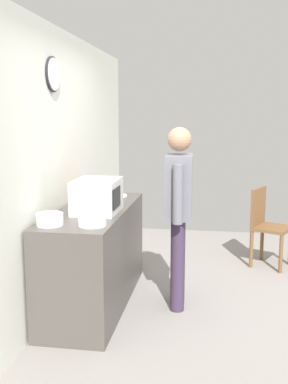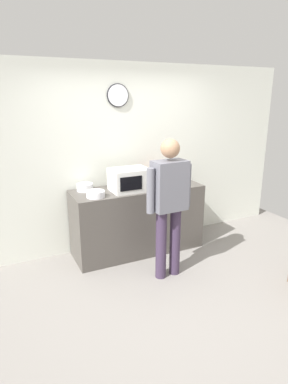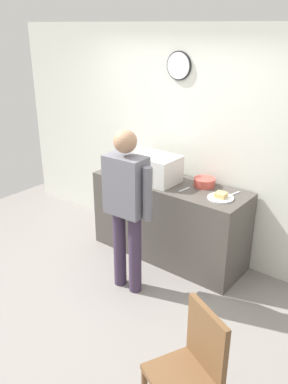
{
  "view_description": "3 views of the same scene",
  "coord_description": "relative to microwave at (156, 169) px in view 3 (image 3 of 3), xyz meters",
  "views": [
    {
      "loc": [
        -4.05,
        0.1,
        1.82
      ],
      "look_at": [
        0.2,
        0.77,
        1.08
      ],
      "focal_mm": 42.81,
      "sensor_mm": 36.0,
      "label": 1
    },
    {
      "loc": [
        -1.75,
        -2.73,
        2.15
      ],
      "look_at": [
        -0.01,
        0.91,
        0.97
      ],
      "focal_mm": 30.59,
      "sensor_mm": 36.0,
      "label": 2
    },
    {
      "loc": [
        2.43,
        -2.24,
        2.58
      ],
      "look_at": [
        0.01,
        0.8,
        0.94
      ],
      "focal_mm": 37.54,
      "sensor_mm": 36.0,
      "label": 3
    }
  ],
  "objects": [
    {
      "name": "ground_plane",
      "position": [
        0.1,
        -1.15,
        -1.08
      ],
      "size": [
        6.0,
        6.0,
        0.0
      ],
      "primitive_type": "plane",
      "color": "gray"
    },
    {
      "name": "back_wall",
      "position": [
        0.1,
        0.45,
        0.22
      ],
      "size": [
        5.4,
        0.13,
        2.6
      ],
      "color": "silver",
      "rests_on": "ground_plane"
    },
    {
      "name": "kitchen_counter",
      "position": [
        0.15,
        0.07,
        -0.62
      ],
      "size": [
        1.82,
        0.62,
        0.93
      ],
      "primitive_type": "cube",
      "color": "#4C4742",
      "rests_on": "ground_plane"
    },
    {
      "name": "microwave",
      "position": [
        0.0,
        0.0,
        0.0
      ],
      "size": [
        0.5,
        0.39,
        0.3
      ],
      "color": "silver",
      "rests_on": "kitchen_counter"
    },
    {
      "name": "sandwich_plate",
      "position": [
        0.81,
        0.02,
        -0.13
      ],
      "size": [
        0.27,
        0.27,
        0.07
      ],
      "color": "white",
      "rests_on": "kitchen_counter"
    },
    {
      "name": "salad_bowl",
      "position": [
        -0.5,
        -0.09,
        -0.11
      ],
      "size": [
        0.23,
        0.23,
        0.08
      ],
      "primitive_type": "cylinder",
      "color": "white",
      "rests_on": "kitchen_counter"
    },
    {
      "name": "cereal_bowl",
      "position": [
        0.51,
        0.22,
        -0.11
      ],
      "size": [
        0.24,
        0.24,
        0.09
      ],
      "primitive_type": "cylinder",
      "color": "#C64C42",
      "rests_on": "kitchen_counter"
    },
    {
      "name": "mixing_bowl",
      "position": [
        -0.54,
        0.25,
        -0.1
      ],
      "size": [
        0.22,
        0.22,
        0.1
      ],
      "primitive_type": "cylinder",
      "color": "white",
      "rests_on": "kitchen_counter"
    },
    {
      "name": "fork_utensil",
      "position": [
        0.87,
        0.22,
        -0.15
      ],
      "size": [
        0.05,
        0.17,
        0.01
      ],
      "primitive_type": "cube",
      "rotation": [
        0.0,
        0.0,
        1.37
      ],
      "color": "silver",
      "rests_on": "kitchen_counter"
    },
    {
      "name": "spoon_utensil",
      "position": [
        0.4,
        -0.02,
        -0.15
      ],
      "size": [
        0.04,
        0.17,
        0.01
      ],
      "primitive_type": "cube",
      "rotation": [
        0.0,
        0.0,
        1.44
      ],
      "color": "silver",
      "rests_on": "kitchen_counter"
    },
    {
      "name": "person_standing",
      "position": [
        0.19,
        -0.72,
        -0.09
      ],
      "size": [
        0.59,
        0.26,
        1.7
      ],
      "color": "#3B2C45",
      "rests_on": "ground_plane"
    },
    {
      "name": "wooden_chair",
      "position": [
        1.56,
        -1.67,
        -0.56
      ],
      "size": [
        0.53,
        0.53,
        0.94
      ],
      "color": "brown",
      "rests_on": "ground_plane"
    }
  ]
}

